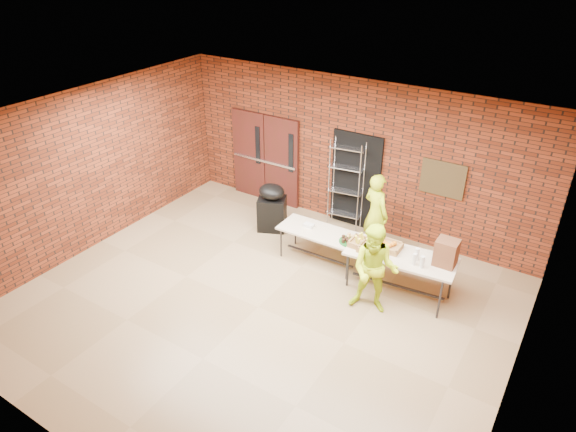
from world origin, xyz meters
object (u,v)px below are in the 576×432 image
object	(u,v)px
wire_rack	(346,184)
table_left	(320,234)
covered_grill	(272,207)
volunteer_man	(375,269)
coffee_dispenser	(446,253)
table_right	(401,259)
volunteer_woman	(376,213)

from	to	relation	value
wire_rack	table_left	bearing A→B (deg)	-89.04
covered_grill	volunteer_man	distance (m)	3.24
wire_rack	coffee_dispenser	world-z (taller)	wire_rack
table_right	volunteer_man	distance (m)	0.71
volunteer_man	table_left	bearing A→B (deg)	139.04
wire_rack	coffee_dispenser	size ratio (longest dim) A/B	4.20
wire_rack	table_right	size ratio (longest dim) A/B	1.01
table_right	volunteer_woman	xyz separation A→B (m)	(-0.95, 1.06, 0.12)
coffee_dispenser	volunteer_man	world-z (taller)	volunteer_man
coffee_dispenser	volunteer_woman	size ratio (longest dim) A/B	0.28
wire_rack	volunteer_man	bearing A→B (deg)	-61.70
volunteer_woman	volunteer_man	bearing A→B (deg)	137.86
table_right	covered_grill	world-z (taller)	covered_grill
table_left	volunteer_man	world-z (taller)	volunteer_man
wire_rack	volunteer_man	distance (m)	2.87
covered_grill	volunteer_man	world-z (taller)	volunteer_man
table_left	coffee_dispenser	world-z (taller)	coffee_dispenser
table_left	volunteer_woman	size ratio (longest dim) A/B	0.98
volunteer_man	volunteer_woman	bearing A→B (deg)	101.18
table_right	covered_grill	xyz separation A→B (m)	(-3.13, 0.65, -0.19)
table_right	wire_rack	bearing A→B (deg)	133.98
table_right	volunteer_man	size ratio (longest dim) A/B	1.20
wire_rack	table_left	world-z (taller)	wire_rack
wire_rack	volunteer_woman	distance (m)	1.12
table_left	volunteer_man	distance (m)	1.68
wire_rack	coffee_dispenser	xyz separation A→B (m)	(2.61, -1.49, 0.03)
covered_grill	volunteer_man	bearing A→B (deg)	-48.73
table_left	covered_grill	world-z (taller)	covered_grill
wire_rack	volunteer_woman	world-z (taller)	wire_rack
coffee_dispenser	volunteer_woman	bearing A→B (deg)	150.96
covered_grill	volunteer_woman	bearing A→B (deg)	-13.87
table_right	volunteer_man	xyz separation A→B (m)	(-0.19, -0.68, 0.10)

